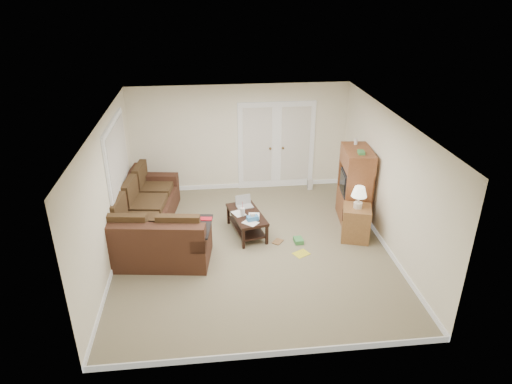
{
  "coord_description": "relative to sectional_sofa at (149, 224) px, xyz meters",
  "views": [
    {
      "loc": [
        -0.75,
        -7.29,
        4.65
      ],
      "look_at": [
        0.08,
        0.14,
        1.1
      ],
      "focal_mm": 32.0,
      "sensor_mm": 36.0,
      "label": 1
    }
  ],
  "objects": [
    {
      "name": "side_cabinet",
      "position": [
        3.97,
        -0.39,
        0.04
      ],
      "size": [
        0.65,
        0.65,
        1.11
      ],
      "rotation": [
        0.0,
        0.0,
        -0.3
      ],
      "color": "brown",
      "rests_on": "floor"
    },
    {
      "name": "floor_book",
      "position": [
        2.39,
        -0.31,
        -0.35
      ],
      "size": [
        0.26,
        0.27,
        0.02
      ],
      "primitive_type": "imported",
      "rotation": [
        0.0,
        0.0,
        -0.65
      ],
      "color": "brown",
      "rests_on": "floor"
    },
    {
      "name": "floor",
      "position": [
        1.94,
        -0.51,
        -0.35
      ],
      "size": [
        5.5,
        5.5,
        0.0
      ],
      "primitive_type": "plane",
      "color": "gray",
      "rests_on": "ground"
    },
    {
      "name": "space_heater",
      "position": [
        3.59,
        1.94,
        -0.22
      ],
      "size": [
        0.12,
        0.1,
        0.28
      ],
      "primitive_type": "cube",
      "rotation": [
        0.0,
        0.0,
        0.07
      ],
      "color": "silver",
      "rests_on": "floor"
    },
    {
      "name": "floor_magazine",
      "position": [
        2.82,
        -0.82,
        -0.35
      ],
      "size": [
        0.35,
        0.33,
        0.01
      ],
      "primitive_type": "cube",
      "rotation": [
        0.0,
        0.0,
        0.5
      ],
      "color": "yellow",
      "rests_on": "floor"
    },
    {
      "name": "tv_armoire",
      "position": [
        4.14,
        0.38,
        0.43
      ],
      "size": [
        0.64,
        1.03,
        1.68
      ],
      "rotation": [
        0.0,
        0.0,
        -0.11
      ],
      "color": "brown",
      "rests_on": "floor"
    },
    {
      "name": "window_left",
      "position": [
        -0.52,
        0.49,
        1.2
      ],
      "size": [
        0.05,
        1.92,
        1.42
      ],
      "color": "silver",
      "rests_on": "wall_left"
    },
    {
      "name": "wall_front",
      "position": [
        1.94,
        -3.26,
        0.9
      ],
      "size": [
        5.0,
        0.02,
        2.5
      ],
      "primitive_type": "cube",
      "color": "white",
      "rests_on": "floor"
    },
    {
      "name": "floor_greenbox",
      "position": [
        2.84,
        -0.42,
        -0.31
      ],
      "size": [
        0.18,
        0.23,
        0.09
      ],
      "primitive_type": "cube",
      "rotation": [
        0.0,
        0.0,
        0.07
      ],
      "color": "#3D8743",
      "rests_on": "floor"
    },
    {
      "name": "wall_right",
      "position": [
        4.44,
        -0.51,
        0.9
      ],
      "size": [
        0.02,
        5.5,
        2.5
      ],
      "primitive_type": "cube",
      "color": "white",
      "rests_on": "floor"
    },
    {
      "name": "sectional_sofa",
      "position": [
        0.0,
        0.0,
        0.0
      ],
      "size": [
        2.06,
        3.16,
        0.91
      ],
      "rotation": [
        0.0,
        0.0,
        -0.13
      ],
      "color": "#45271A",
      "rests_on": "floor"
    },
    {
      "name": "wall_left",
      "position": [
        -0.56,
        -0.51,
        0.9
      ],
      "size": [
        0.02,
        5.5,
        2.5
      ],
      "primitive_type": "cube",
      "color": "white",
      "rests_on": "floor"
    },
    {
      "name": "coffee_table",
      "position": [
        1.89,
        0.05,
        -0.11
      ],
      "size": [
        0.78,
        1.19,
        0.75
      ],
      "rotation": [
        0.0,
        0.0,
        0.22
      ],
      "color": "black",
      "rests_on": "floor"
    },
    {
      "name": "french_doors",
      "position": [
        2.79,
        2.2,
        0.68
      ],
      "size": [
        1.8,
        0.05,
        2.13
      ],
      "color": "silver",
      "rests_on": "floor"
    },
    {
      "name": "ceiling",
      "position": [
        1.94,
        -0.51,
        2.15
      ],
      "size": [
        5.0,
        5.5,
        0.02
      ],
      "primitive_type": "cube",
      "color": "white",
      "rests_on": "wall_back"
    },
    {
      "name": "baseboards",
      "position": [
        1.94,
        -0.51,
        -0.3
      ],
      "size": [
        5.0,
        5.5,
        0.1
      ],
      "primitive_type": null,
      "color": "silver",
      "rests_on": "floor"
    },
    {
      "name": "wall_back",
      "position": [
        1.94,
        2.24,
        0.9
      ],
      "size": [
        5.0,
        0.02,
        2.5
      ],
      "primitive_type": "cube",
      "color": "white",
      "rests_on": "floor"
    }
  ]
}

